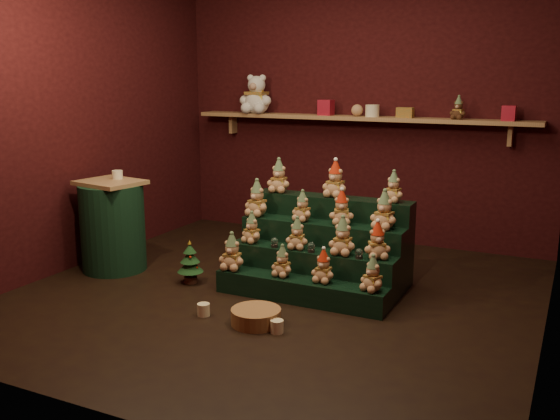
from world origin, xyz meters
The scene contains 40 objects.
ground centered at (0.00, 0.00, 0.00)m, with size 4.00×4.00×0.00m, color black.
back_wall centered at (0.00, 2.05, 1.40)m, with size 4.00×0.10×2.80m, color black.
front_wall centered at (0.00, -2.05, 1.40)m, with size 4.00×0.10×2.80m, color black.
left_wall centered at (-2.05, 0.00, 1.40)m, with size 0.10×4.00×2.80m, color black.
back_shelf centered at (0.00, 1.87, 1.29)m, with size 3.60×0.26×0.24m.
riser_tier_front centered at (0.24, -0.04, 0.09)m, with size 1.40×0.22×0.18m, color black.
riser_tier_midfront centered at (0.24, 0.18, 0.18)m, with size 1.40×0.22×0.36m, color black.
riser_tier_midback centered at (0.24, 0.40, 0.27)m, with size 1.40×0.22×0.54m, color black.
riser_tier_back centered at (0.24, 0.62, 0.36)m, with size 1.40×0.22×0.72m, color black.
teddy_0 centered at (-0.36, -0.06, 0.33)m, with size 0.22×0.19×0.30m, color tan, non-canonical shape.
teddy_1 centered at (0.08, -0.03, 0.30)m, with size 0.18×0.16×0.25m, color tan, non-canonical shape.
teddy_2 centered at (0.42, -0.02, 0.31)m, with size 0.18×0.17×0.26m, color tan, non-canonical shape.
teddy_3 centered at (0.82, -0.05, 0.31)m, with size 0.19×0.17×0.26m, color tan, non-canonical shape.
teddy_4 centered at (-0.30, 0.17, 0.49)m, with size 0.18×0.16×0.26m, color tan, non-canonical shape.
teddy_5 centered at (0.12, 0.16, 0.49)m, with size 0.18×0.16×0.26m, color tan, non-canonical shape.
teddy_6 centered at (0.50, 0.17, 0.51)m, with size 0.21×0.19×0.30m, color tan, non-canonical shape.
teddy_7 centered at (0.78, 0.18, 0.50)m, with size 0.20×0.18×0.28m, color tan, non-canonical shape.
teddy_8 centered at (-0.37, 0.39, 0.69)m, with size 0.22×0.20×0.31m, color tan, non-canonical shape.
teddy_9 centered at (0.07, 0.38, 0.67)m, with size 0.18×0.16×0.25m, color tan, non-canonical shape.
teddy_10 centered at (0.40, 0.41, 0.68)m, with size 0.20×0.18×0.28m, color tan, non-canonical shape.
teddy_11 centered at (0.76, 0.41, 0.69)m, with size 0.22×0.20×0.31m, color tan, non-canonical shape.
teddy_12 centered at (-0.26, 0.60, 0.87)m, with size 0.21×0.19×0.29m, color tan, non-canonical shape.
teddy_13 centered at (0.26, 0.61, 0.87)m, with size 0.22×0.20×0.31m, color tan, non-canonical shape.
teddy_14 centered at (0.77, 0.62, 0.85)m, with size 0.18×0.16×0.25m, color tan, non-canonical shape.
snow_globe_a centered at (-0.06, 0.12, 0.40)m, with size 0.06×0.06×0.08m.
snow_globe_b centered at (0.26, 0.12, 0.40)m, with size 0.06×0.06×0.08m.
snow_globe_c centered at (0.66, 0.12, 0.40)m, with size 0.06×0.06×0.08m.
side_table centered at (-1.61, -0.03, 0.41)m, with size 0.60×0.57×0.82m.
table_ornament centered at (-1.61, 0.07, 0.86)m, with size 0.10×0.10×0.08m, color #EEE7C4.
mini_christmas_tree centered at (-0.78, -0.05, 0.18)m, with size 0.22×0.22×0.38m.
mug_left centered at (-0.28, -0.63, 0.05)m, with size 0.09×0.09×0.09m, color #F6EAB5.
mug_right centered at (0.35, -0.67, 0.05)m, with size 0.09×0.09×0.09m, color #F6EAB5.
wicker_basket centered at (0.14, -0.60, 0.06)m, with size 0.36×0.36×0.11m, color #A27241.
white_bear centered at (-1.14, 1.84, 1.58)m, with size 0.37×0.34×0.52m, color white, non-canonical shape.
brown_bear centered at (1.03, 1.84, 1.43)m, with size 0.15×0.14×0.22m, color #462717, non-canonical shape.
gift_tin_red_a centered at (-0.32, 1.85, 1.40)m, with size 0.14×0.14×0.16m, color #B31B32.
gift_tin_cream centered at (0.18, 1.85, 1.38)m, with size 0.14×0.14×0.12m, color #EEE7C4.
gift_tin_red_b centered at (1.48, 1.85, 1.39)m, with size 0.12×0.12×0.14m, color #B31B32.
shelf_plush_ball centered at (0.02, 1.85, 1.38)m, with size 0.12×0.12×0.12m, color tan.
scarf_gift_box centered at (0.51, 1.85, 1.37)m, with size 0.16×0.10×0.10m, color #C4621B.
Camera 1 is at (2.12, -4.26, 1.74)m, focal length 40.00 mm.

